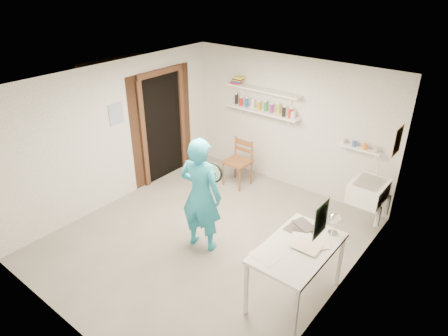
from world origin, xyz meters
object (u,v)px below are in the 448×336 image
Objects in this scene: man at (201,195)px; belfast_sink at (368,191)px; wooden_chair at (238,162)px; desk_lamp at (335,219)px; work_table at (295,273)px; wall_clock at (213,172)px.

belfast_sink is at bearing -144.13° from man.
wooden_chair is (-2.40, -0.08, -0.22)m from belfast_sink.
wooden_chair is 6.26× the size of desk_lamp.
man is 1.42× the size of work_table.
desk_lamp reaches higher than wooden_chair.
wooden_chair is at bearing 150.67° from desk_lamp.
wall_clock reaches higher than work_table.
wooden_chair is 0.78× the size of work_table.
desk_lamp is (1.76, 0.18, -0.12)m from wall_clock.
wall_clock is at bearing 168.79° from work_table.
man reaches higher than desk_lamp.
wall_clock is 2.05× the size of desk_lamp.
wooden_chair is at bearing -178.19° from belfast_sink.
belfast_sink is 2.42m from wooden_chair.
wall_clock is at bearing -135.20° from belfast_sink.
belfast_sink reaches higher than work_table.
man is 1.96m from wooden_chair.
work_table is at bearing -38.45° from wooden_chair.
wall_clock is 1.87m from wooden_chair.
wall_clock is 1.76m from work_table.
wall_clock is at bearing -174.21° from desk_lamp.
desk_lamp is (2.49, -1.40, 0.56)m from wooden_chair.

